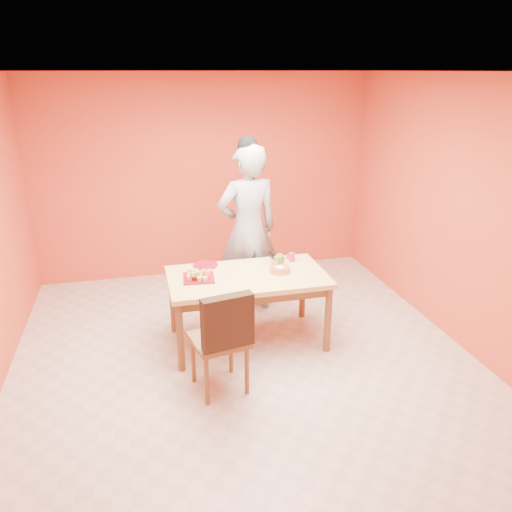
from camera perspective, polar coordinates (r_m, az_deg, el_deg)
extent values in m
plane|color=#BEB2A2|center=(5.03, -1.12, -12.08)|extent=(5.00, 5.00, 0.00)
plane|color=silver|center=(4.24, -1.39, 20.35)|extent=(5.00, 5.00, 0.00)
plane|color=#D04C30|center=(6.84, -5.93, 8.93)|extent=(4.50, 0.00, 4.50)
plane|color=#D04C30|center=(5.39, 22.84, 4.26)|extent=(0.00, 5.00, 5.00)
cube|color=#D4BF6F|center=(5.07, -1.00, -2.42)|extent=(1.60, 0.90, 0.05)
cube|color=brown|center=(5.10, -0.99, -3.20)|extent=(1.48, 0.78, 0.10)
cylinder|color=brown|center=(4.79, -8.66, -9.19)|extent=(0.07, 0.07, 0.71)
cylinder|color=brown|center=(5.49, -9.49, -5.23)|extent=(0.07, 0.07, 0.71)
cylinder|color=brown|center=(5.10, 8.22, -7.21)|extent=(0.07, 0.07, 0.71)
cylinder|color=brown|center=(5.76, 5.35, -3.73)|extent=(0.07, 0.07, 0.71)
imported|color=gray|center=(5.72, -0.93, 2.97)|extent=(0.78, 0.56, 1.97)
cube|color=maroon|center=(5.00, -6.55, -2.50)|extent=(0.33, 0.33, 0.02)
cylinder|color=maroon|center=(5.32, -5.80, -1.04)|extent=(0.33, 0.33, 0.02)
cylinder|color=white|center=(5.12, 2.71, -1.87)|extent=(0.28, 0.28, 0.01)
cylinder|color=#CD7535|center=(5.11, 2.72, -1.54)|extent=(0.28, 0.28, 0.05)
cube|color=silver|center=(5.26, 2.27, -0.50)|extent=(0.08, 0.26, 0.01)
ellipsoid|color=olive|center=(5.28, 2.72, -0.40)|extent=(0.11, 0.09, 0.14)
cylinder|color=#C61D59|center=(5.41, 4.10, -0.13)|extent=(0.07, 0.07, 0.09)
cylinder|color=#3A1A0F|center=(5.51, 3.95, -0.11)|extent=(0.11, 0.11, 0.03)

